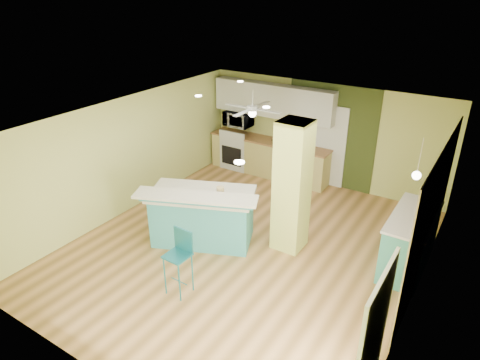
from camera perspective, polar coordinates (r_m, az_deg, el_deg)
name	(u,v)px	position (r m, az deg, el deg)	size (l,w,h in m)	color
floor	(246,247)	(8.30, 0.87, -8.98)	(6.00, 7.00, 0.01)	olive
ceiling	(247,122)	(7.19, 1.00, 7.79)	(6.00, 7.00, 0.01)	white
wall_back	(323,135)	(10.58, 11.01, 5.97)	(6.00, 0.01, 2.50)	#CDD472
wall_front	(89,301)	(5.48, -19.45, -15.03)	(6.00, 0.01, 2.50)	#CDD472
wall_left	(127,155)	(9.45, -14.79, 3.21)	(0.01, 7.00, 2.50)	#CDD472
wall_right	(423,239)	(6.80, 23.20, -7.18)	(0.01, 7.00, 2.50)	#CDD472
wood_panel	(430,220)	(7.32, 23.99, -4.94)	(0.02, 3.40, 2.50)	#968155
olive_accent	(331,136)	(10.50, 11.98, 5.73)	(2.20, 0.02, 2.50)	#3A471C
interior_door	(329,146)	(10.56, 11.80, 4.41)	(0.82, 0.05, 2.00)	white
french_door	(370,354)	(5.10, 16.99, -21.26)	(0.04, 1.08, 2.10)	silver
column	(292,187)	(7.78, 6.94, -0.95)	(0.55, 0.55, 2.50)	#CFDC65
kitchen_run	(269,157)	(11.11, 3.88, 3.02)	(3.25, 0.63, 0.94)	#CABB69
stove	(238,151)	(11.55, -0.28, 3.91)	(0.76, 0.66, 1.08)	silver
upper_cabinets	(273,100)	(10.74, 4.43, 10.54)	(3.20, 0.34, 0.80)	silver
microwave	(238,119)	(11.27, -0.26, 8.15)	(0.70, 0.48, 0.39)	silver
ceiling_fan	(252,109)	(9.50, 1.67, 9.45)	(1.41, 1.41, 0.61)	silver
pendant_lamp	(417,175)	(7.22, 22.48, 0.60)	(0.14, 0.14, 0.69)	white
wall_decor	(434,198)	(7.37, 24.50, -2.19)	(0.03, 0.90, 0.70)	brown
peninsula	(202,216)	(8.26, -5.04, -4.74)	(2.38, 1.90, 1.19)	teal
bar_stool	(180,252)	(6.92, -7.98, -9.46)	(0.38, 0.38, 1.12)	#1C7381
side_counter	(409,241)	(8.07, 21.64, -7.59)	(0.69, 1.62, 1.05)	teal
fruit_bowl	(278,141)	(10.79, 5.14, 5.18)	(0.31, 0.31, 0.08)	#392117
canister	(220,192)	(7.85, -2.63, -1.57)	(0.14, 0.14, 0.19)	gold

